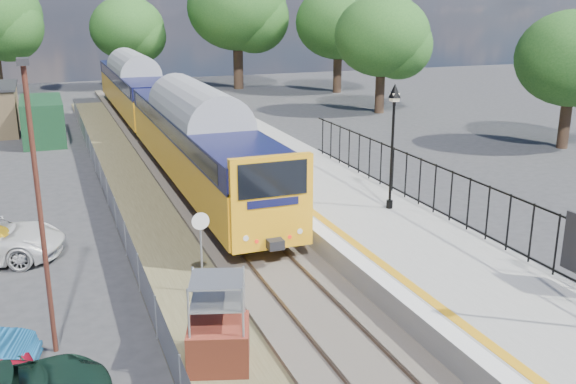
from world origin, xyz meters
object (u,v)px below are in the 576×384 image
speed_sign (201,240)px  carpark_lamp (38,194)px  train (158,106)px  brick_plinth (218,324)px  victorian_lamp_north (394,117)px

speed_sign → carpark_lamp: 5.09m
speed_sign → carpark_lamp: carpark_lamp is taller
train → carpark_lamp: carpark_lamp is taller
speed_sign → brick_plinth: bearing=-97.2°
brick_plinth → carpark_lamp: (-3.58, 2.09, 2.94)m
brick_plinth → carpark_lamp: size_ratio=0.32×
victorian_lamp_north → brick_plinth: (-8.36, -6.81, -3.21)m
train → speed_sign: 21.52m
train → speed_sign: size_ratio=16.08×
brick_plinth → speed_sign: 4.00m
victorian_lamp_north → brick_plinth: victorian_lamp_north is taller
speed_sign → victorian_lamp_north: bearing=21.2°
train → victorian_lamp_north: bearing=-74.0°
train → brick_plinth: (-3.06, -25.28, -1.25)m
victorian_lamp_north → train: victorian_lamp_north is taller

